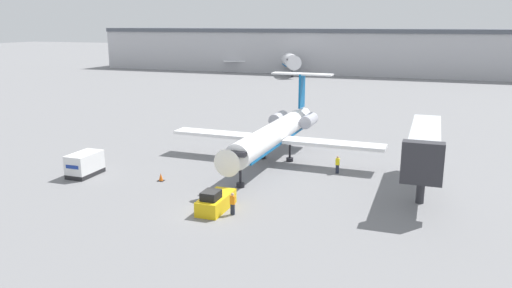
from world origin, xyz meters
TOP-DOWN VIEW (x-y plane):
  - ground_plane at (0.00, 0.00)m, footprint 600.00×600.00m
  - terminal_building at (0.00, 120.00)m, footprint 180.00×16.80m
  - airplane_main at (0.30, 16.96)m, footprint 24.42×24.76m
  - pushback_tug at (0.31, 0.84)m, footprint 1.87×4.52m
  - luggage_cart at (-16.21, 5.18)m, footprint 2.12×3.80m
  - worker_near_tug at (2.03, 0.32)m, footprint 0.40×0.26m
  - worker_by_wing at (7.87, 14.57)m, footprint 0.40×0.26m
  - traffic_cone_left at (-8.02, 6.17)m, footprint 0.61×0.61m
  - airplane_parked_far_left at (-28.01, 117.83)m, footprint 37.44×38.47m
  - jet_bridge at (16.23, 11.52)m, footprint 3.20×15.16m

SIDE VIEW (x-z plane):
  - ground_plane at x=0.00m, z-range 0.00..0.00m
  - traffic_cone_left at x=-8.02m, z-range -0.02..0.78m
  - pushback_tug at x=0.31m, z-range -0.24..1.70m
  - worker_by_wing at x=7.87m, z-range 0.06..1.92m
  - worker_near_tug at x=2.03m, z-range 0.06..1.93m
  - luggage_cart at x=-16.21m, z-range 0.00..2.34m
  - airplane_main at x=0.30m, z-range -1.24..7.64m
  - airplane_parked_far_left at x=-28.01m, z-range -1.41..10.08m
  - jet_bridge at x=16.23m, z-range 1.36..7.55m
  - terminal_building at x=0.00m, z-range 0.03..13.49m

